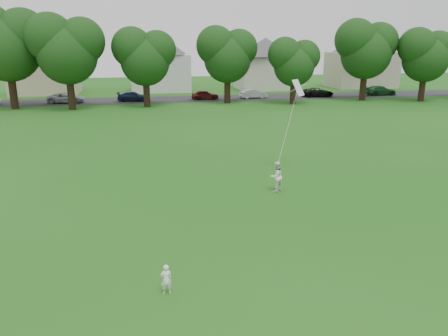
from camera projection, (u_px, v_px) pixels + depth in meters
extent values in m
plane|color=#175513|center=(239.00, 243.00, 15.90)|extent=(160.00, 160.00, 0.00)
cube|color=#2D2D30|center=(165.00, 99.00, 55.49)|extent=(90.00, 7.00, 0.01)
imported|color=white|center=(166.00, 279.00, 12.61)|extent=(0.35, 0.24, 0.92)
imported|color=white|center=(276.00, 176.00, 21.26)|extent=(0.91, 0.83, 1.51)
plane|color=white|center=(298.00, 88.00, 23.84)|extent=(1.02, 1.01, 0.86)
cylinder|color=white|center=(288.00, 126.00, 22.50)|extent=(0.01, 0.01, 5.44)
cylinder|color=black|center=(13.00, 89.00, 47.18)|extent=(0.81, 0.81, 4.27)
cylinder|color=black|center=(71.00, 91.00, 46.86)|extent=(0.77, 0.77, 3.90)
cylinder|color=black|center=(147.00, 92.00, 48.95)|extent=(0.73, 0.73, 3.38)
cylinder|color=black|center=(227.00, 88.00, 51.93)|extent=(0.74, 0.74, 3.46)
cylinder|color=black|center=(293.00, 91.00, 51.36)|extent=(0.69, 0.69, 2.97)
cylinder|color=black|center=(363.00, 85.00, 54.33)|extent=(0.77, 0.77, 3.81)
cylinder|color=black|center=(422.00, 87.00, 53.57)|extent=(0.73, 0.73, 3.40)
imported|color=#9EA3AD|center=(66.00, 98.00, 52.20)|extent=(4.37, 2.16, 1.19)
imported|color=#131C3B|center=(134.00, 97.00, 53.67)|extent=(4.06, 1.91, 1.15)
imported|color=#561611|center=(205.00, 95.00, 55.30)|extent=(3.51, 1.59, 1.17)
imported|color=#B3B3B3|center=(253.00, 94.00, 56.46)|extent=(3.65, 1.52, 1.17)
imported|color=black|center=(317.00, 92.00, 58.08)|extent=(4.33, 2.03, 1.20)
imported|color=#1A4E21|center=(380.00, 90.00, 59.74)|extent=(4.47, 1.93, 1.28)
cube|color=beige|center=(45.00, 74.00, 61.23)|extent=(8.78, 7.56, 5.40)
pyramid|color=#4B494E|center=(41.00, 32.00, 59.66)|extent=(12.67, 12.67, 2.97)
cube|color=white|center=(160.00, 73.00, 64.19)|extent=(8.46, 6.34, 5.29)
pyramid|color=#4B494E|center=(159.00, 34.00, 62.64)|extent=(12.21, 12.21, 2.91)
cube|color=beige|center=(265.00, 73.00, 67.17)|extent=(8.33, 7.19, 4.95)
pyramid|color=#4B494E|center=(266.00, 38.00, 65.72)|extent=(12.02, 12.02, 2.72)
cube|color=#BEB39D|center=(361.00, 70.00, 70.04)|extent=(9.78, 7.07, 5.44)
pyramid|color=#4B494E|center=(364.00, 33.00, 68.45)|extent=(14.11, 14.11, 2.99)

